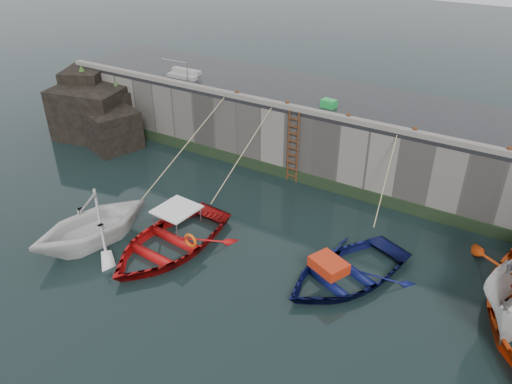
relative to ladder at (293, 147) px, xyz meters
The scene contains 20 objects.
ground 10.24m from the ladder, 78.60° to the right, with size 120.00×120.00×0.00m, color black.
quay_back 3.27m from the ladder, 52.28° to the left, with size 30.00×5.00×3.00m, color slate.
road_back 3.59m from the ladder, 52.28° to the left, with size 30.00×5.00×0.16m, color black.
kerb_back 2.62m from the ladder, ahead, with size 30.00×0.30×0.20m, color slate.
algae_back 2.41m from the ladder, ahead, with size 30.00×0.08×0.50m, color black.
rock_outcrop 10.95m from the ladder, behind, with size 5.85×4.24×3.41m.
ladder is the anchor object (origin of this frame).
boat_near_white 8.80m from the ladder, 116.44° to the right, with size 3.81×4.41×2.33m, color silver.
boat_near_white_rope 4.90m from the ladder, 146.18° to the right, with size 0.04×5.93×3.10m, color tan, non-canonical shape.
boat_near_blue 6.91m from the ladder, 101.65° to the right, with size 3.66×5.13×1.06m, color #AA0E0E.
boat_near_blue_rope 2.90m from the ladder, 124.17° to the right, with size 0.04×4.92×3.10m, color tan, non-canonical shape.
boat_near_navy 6.83m from the ladder, 46.71° to the right, with size 3.40×4.76×0.99m, color #0A1043.
boat_near_navy_rope 4.95m from the ladder, 13.86° to the right, with size 0.04×3.55×3.10m, color tan, non-canonical shape.
fish_crate 2.35m from the ladder, 53.79° to the left, with size 0.60×0.42×0.33m, color green.
railing 7.10m from the ladder, 168.83° to the left, with size 1.60×1.05×1.00m.
bollard_a 3.47m from the ladder, behind, with size 0.18×0.18×0.28m, color #3F1E0F.
bollard_b 1.81m from the ladder, 146.14° to the left, with size 0.18×0.18×0.28m, color #3F1E0F.
bollard_c 2.81m from the ladder, ahead, with size 0.18×0.18×0.28m, color #3F1E0F.
bollard_d 5.11m from the ladder, ahead, with size 0.18×0.18×0.28m, color #3F1E0F.
bollard_e 8.19m from the ladder, ahead, with size 0.18×0.18×0.28m, color #3F1E0F.
Camera 1 is at (6.68, -7.19, 10.57)m, focal length 35.00 mm.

